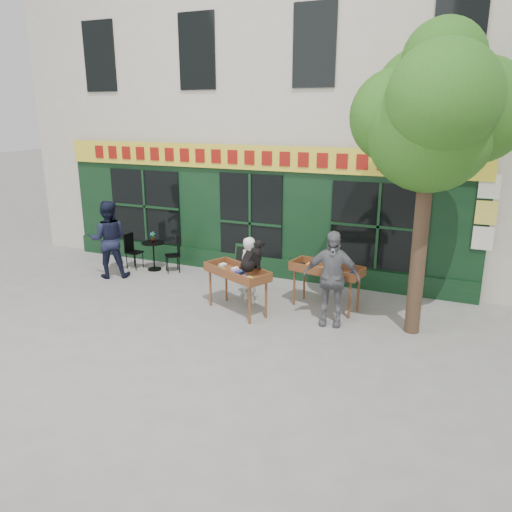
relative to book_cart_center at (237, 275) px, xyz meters
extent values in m
plane|color=slate|center=(-0.79, 0.14, -0.82)|extent=(80.00, 80.00, 0.00)
cube|color=beige|center=(-0.79, 6.14, 4.18)|extent=(14.00, 7.00, 10.00)
cube|color=black|center=(-0.79, 2.56, 0.78)|extent=(11.00, 0.16, 3.20)
cube|color=yellow|center=(-0.79, 2.44, 2.18)|extent=(11.00, 0.06, 0.60)
cube|color=maroon|center=(-0.79, 2.40, 2.18)|extent=(9.60, 0.03, 0.34)
cube|color=black|center=(-0.79, 2.46, -0.57)|extent=(11.00, 0.10, 0.50)
cube|color=black|center=(-0.79, 2.46, 0.53)|extent=(1.70, 0.05, 2.50)
cube|color=black|center=(-3.99, 2.46, 0.73)|extent=(2.20, 0.05, 2.00)
cube|color=black|center=(2.41, 2.46, 0.73)|extent=(2.20, 0.05, 2.00)
cube|color=silver|center=(4.61, 2.44, 0.68)|extent=(0.42, 0.02, 0.50)
cube|color=#E5D14C|center=(4.61, 2.44, 1.23)|extent=(0.42, 0.02, 0.50)
cube|color=silver|center=(4.61, 2.44, 1.78)|extent=(0.42, 0.02, 0.50)
cylinder|color=#382619|center=(3.51, 0.44, 0.98)|extent=(0.28, 0.28, 3.60)
sphere|color=#235212|center=(3.51, 0.44, 2.98)|extent=(2.20, 2.20, 2.20)
sphere|color=#235212|center=(4.21, 0.74, 3.28)|extent=(1.80, 1.80, 1.80)
sphere|color=#235212|center=(2.91, 0.64, 3.18)|extent=(1.70, 1.70, 1.70)
sphere|color=#235212|center=(3.71, -0.16, 3.48)|extent=(1.80, 1.80, 1.80)
sphere|color=#235212|center=(3.21, 1.04, 3.58)|extent=(1.60, 1.60, 1.60)
sphere|color=#235212|center=(3.61, 0.54, 4.08)|extent=(1.40, 1.40, 1.40)
cylinder|color=brown|center=(-0.68, 0.07, -0.42)|extent=(0.05, 0.05, 0.80)
cylinder|color=brown|center=(0.50, -0.47, -0.42)|extent=(0.05, 0.05, 0.80)
cylinder|color=brown|center=(-0.50, 0.47, -0.42)|extent=(0.05, 0.05, 0.80)
cylinder|color=brown|center=(0.68, -0.07, -0.42)|extent=(0.05, 0.05, 0.80)
cube|color=brown|center=(0.00, 0.00, 0.00)|extent=(1.60, 1.16, 0.05)
cube|color=brown|center=(-0.12, -0.26, 0.08)|extent=(1.38, 0.67, 0.18)
cube|color=brown|center=(0.12, 0.26, 0.08)|extent=(1.38, 0.67, 0.18)
cube|color=brown|center=(0.00, 0.00, 0.06)|extent=(1.35, 0.91, 0.06)
imported|color=white|center=(0.00, 0.65, -0.08)|extent=(0.64, 0.55, 1.48)
cylinder|color=brown|center=(0.97, 0.83, -0.42)|extent=(0.05, 0.05, 0.80)
cylinder|color=brown|center=(2.25, 0.58, -0.42)|extent=(0.05, 0.05, 0.80)
cylinder|color=brown|center=(1.06, 1.26, -0.42)|extent=(0.05, 0.05, 0.80)
cylinder|color=brown|center=(2.33, 1.02, -0.42)|extent=(0.05, 0.05, 0.80)
cube|color=brown|center=(1.65, 0.92, 0.00)|extent=(1.58, 0.86, 0.05)
cube|color=brown|center=(1.60, 0.64, 0.08)|extent=(1.48, 0.33, 0.18)
cube|color=brown|center=(1.71, 1.21, 0.08)|extent=(1.48, 0.33, 0.18)
cube|color=brown|center=(1.65, 0.92, 0.06)|extent=(1.35, 0.64, 0.06)
imported|color=slate|center=(1.95, 0.17, 0.13)|extent=(1.18, 0.64, 1.91)
cylinder|color=black|center=(-3.29, 1.73, -0.80)|extent=(0.36, 0.36, 0.03)
cylinder|color=black|center=(-3.29, 1.73, -0.44)|extent=(0.04, 0.04, 0.72)
cylinder|color=black|center=(-3.29, 1.73, -0.07)|extent=(0.60, 0.60, 0.03)
cube|color=black|center=(-3.84, 1.63, -0.37)|extent=(0.39, 0.39, 0.03)
cube|color=black|center=(-4.01, 1.64, -0.12)|extent=(0.06, 0.36, 0.50)
cylinder|color=black|center=(-3.70, 1.47, -0.60)|extent=(0.02, 0.02, 0.44)
cylinder|color=black|center=(-3.68, 1.77, -0.60)|extent=(0.02, 0.02, 0.44)
cylinder|color=black|center=(-4.00, 1.49, -0.60)|extent=(0.02, 0.02, 0.44)
cylinder|color=black|center=(-3.98, 1.79, -0.60)|extent=(0.02, 0.02, 0.44)
cube|color=black|center=(-2.74, 1.78, -0.37)|extent=(0.51, 0.51, 0.03)
cube|color=black|center=(-2.61, 1.89, -0.12)|extent=(0.26, 0.29, 0.50)
cylinder|color=black|center=(-2.95, 1.79, -0.60)|extent=(0.02, 0.02, 0.44)
cylinder|color=black|center=(-2.75, 1.57, -0.60)|extent=(0.02, 0.02, 0.44)
cylinder|color=black|center=(-2.72, 1.99, -0.60)|extent=(0.02, 0.02, 0.44)
cylinder|color=black|center=(-2.53, 1.76, -0.60)|extent=(0.02, 0.02, 0.44)
imported|color=gray|center=(-3.29, 1.73, 0.08)|extent=(0.16, 0.13, 0.28)
imported|color=black|center=(-3.99, 0.83, 0.16)|extent=(1.20, 1.13, 1.97)
cube|color=black|center=(-0.92, 2.34, -0.42)|extent=(0.56, 0.20, 0.79)
cube|color=black|center=(-0.92, 2.32, -0.42)|extent=(0.46, 0.17, 0.65)
camera|label=1|loc=(4.27, -8.87, 3.27)|focal=35.00mm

